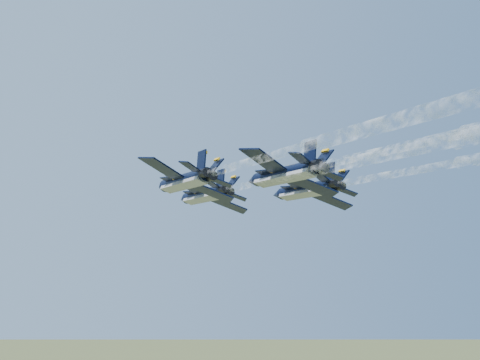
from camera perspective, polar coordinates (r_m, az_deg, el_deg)
name	(u,v)px	position (r m, az deg, el deg)	size (l,w,h in m)	color
jet_lead	(204,195)	(106.04, -3.09, -1.28)	(13.73, 18.69, 5.93)	black
jet_left	(184,181)	(91.72, -4.84, -0.09)	(13.73, 18.69, 5.93)	black
jet_right	(306,190)	(100.72, 5.63, -0.86)	(13.73, 18.69, 5.93)	black
jet_slot	(284,174)	(85.81, 3.76, 0.49)	(13.73, 18.69, 5.93)	black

